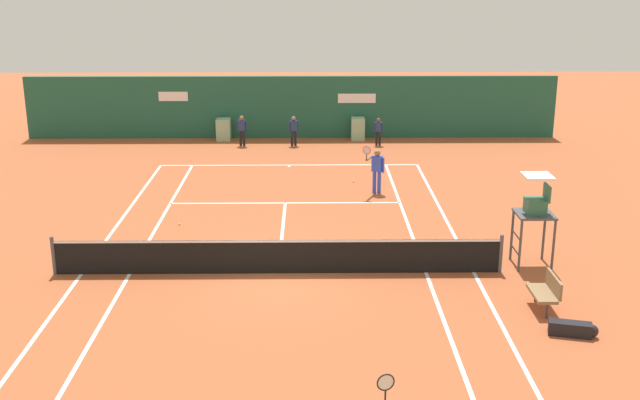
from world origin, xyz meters
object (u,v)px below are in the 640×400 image
at_px(player_bench, 546,290).
at_px(umpire_chair, 535,209).
at_px(ball_kid_centre_post, 378,130).
at_px(tennis_ball_near_service_line, 179,224).
at_px(equipment_bag, 574,329).
at_px(tennis_ball_by_sideline, 354,181).
at_px(ball_kid_left_post, 242,129).
at_px(player_on_baseline, 377,167).
at_px(ball_kid_right_post, 294,129).

bearing_deg(player_bench, umpire_chair, -8.75).
xyz_separation_m(player_bench, ball_kid_centre_post, (-2.56, 17.67, 0.22)).
bearing_deg(tennis_ball_near_service_line, ball_kid_centre_post, 56.98).
distance_m(equipment_bag, tennis_ball_by_sideline, 13.50).
xyz_separation_m(equipment_bag, ball_kid_left_post, (-9.03, 19.04, 0.64)).
relative_size(equipment_bag, tennis_ball_by_sideline, 16.08).
bearing_deg(player_on_baseline, ball_kid_centre_post, -72.79).
distance_m(equipment_bag, ball_kid_right_post, 20.19).
relative_size(ball_kid_right_post, ball_kid_centre_post, 1.07).
relative_size(player_on_baseline, tennis_ball_near_service_line, 27.08).
bearing_deg(player_bench, tennis_ball_near_service_line, 56.83).
distance_m(player_on_baseline, ball_kid_right_post, 8.30).
bearing_deg(umpire_chair, equipment_bag, 177.52).
bearing_deg(tennis_ball_near_service_line, player_bench, -33.17).
height_order(umpire_chair, ball_kid_left_post, umpire_chair).
distance_m(tennis_ball_by_sideline, tennis_ball_near_service_line, 7.69).
height_order(player_bench, ball_kid_centre_post, ball_kid_centre_post).
xyz_separation_m(ball_kid_right_post, ball_kid_centre_post, (3.86, 0.00, -0.05)).
relative_size(player_bench, tennis_ball_by_sideline, 16.38).
bearing_deg(ball_kid_left_post, tennis_ball_near_service_line, 93.45).
bearing_deg(player_on_baseline, player_bench, 130.63).
bearing_deg(tennis_ball_by_sideline, ball_kid_centre_post, 76.89).
bearing_deg(player_on_baseline, umpire_chair, 140.12).
xyz_separation_m(player_bench, player_on_baseline, (-3.27, 9.99, 0.45)).
xyz_separation_m(umpire_chair, ball_kid_centre_post, (-3.01, 14.78, -0.91)).
relative_size(equipment_bag, ball_kid_centre_post, 0.86).
relative_size(tennis_ball_by_sideline, tennis_ball_near_service_line, 1.00).
bearing_deg(ball_kid_centre_post, tennis_ball_near_service_line, 64.14).
relative_size(umpire_chair, ball_kid_centre_post, 2.04).
distance_m(umpire_chair, player_bench, 3.14).
xyz_separation_m(umpire_chair, player_bench, (-0.44, -2.89, -1.14)).
bearing_deg(equipment_bag, ball_kid_centre_post, 98.43).
bearing_deg(ball_kid_centre_post, equipment_bag, 105.58).
bearing_deg(tennis_ball_by_sideline, player_bench, -70.66).
bearing_deg(umpire_chair, ball_kid_right_post, 24.92).
distance_m(ball_kid_left_post, tennis_ball_near_service_line, 11.30).
height_order(player_on_baseline, ball_kid_centre_post, player_on_baseline).
bearing_deg(tennis_ball_by_sideline, tennis_ball_near_service_line, -139.49).
relative_size(umpire_chair, ball_kid_left_post, 1.87).
bearing_deg(ball_kid_centre_post, player_bench, 105.40).
distance_m(equipment_bag, tennis_ball_near_service_line, 12.79).
relative_size(umpire_chair, player_on_baseline, 1.41).
distance_m(umpire_chair, tennis_ball_near_service_line, 11.02).
xyz_separation_m(player_on_baseline, ball_kid_right_post, (-3.15, 7.68, -0.18)).
bearing_deg(player_on_baseline, ball_kid_left_post, -31.92).
distance_m(umpire_chair, ball_kid_centre_post, 15.11).
xyz_separation_m(equipment_bag, ball_kid_right_post, (-6.68, 19.04, 0.62)).
distance_m(player_on_baseline, ball_kid_centre_post, 7.72).
bearing_deg(ball_kid_centre_post, ball_kid_right_post, 7.15).
xyz_separation_m(umpire_chair, tennis_ball_near_service_line, (-10.30, 3.55, -1.61)).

